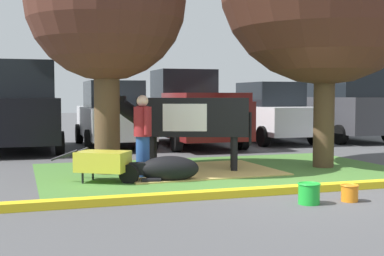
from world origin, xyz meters
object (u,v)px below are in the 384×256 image
at_px(calf_lying, 168,169).
at_px(person_handler, 143,134).
at_px(bucket_orange, 350,193).
at_px(pickup_truck_maroon, 191,110).
at_px(cow_holstein, 188,118).
at_px(suv_dark_grey, 340,104).
at_px(hatchback_white, 270,113).
at_px(suv_black, 22,106).
at_px(wheelbarrow, 104,162).
at_px(sedan_blue, 113,115).
at_px(bucket_green, 309,193).
at_px(shade_tree_left, 106,3).

relative_size(calf_lying, person_handler, 0.83).
relative_size(bucket_orange, pickup_truck_maroon, 0.05).
xyz_separation_m(cow_holstein, pickup_truck_maroon, (1.84, 5.42, -0.01)).
bearing_deg(suv_dark_grey, bucket_orange, -123.02).
bearing_deg(bucket_orange, suv_dark_grey, 56.98).
bearing_deg(hatchback_white, suv_black, -177.62).
xyz_separation_m(person_handler, pickup_truck_maroon, (2.98, 6.16, 0.26)).
relative_size(cow_holstein, wheelbarrow, 2.00).
xyz_separation_m(wheelbarrow, suv_black, (-1.36, 6.36, 0.88)).
relative_size(wheelbarrow, hatchback_white, 0.34).
height_order(sedan_blue, suv_dark_grey, suv_dark_grey).
bearing_deg(calf_lying, person_handler, 124.63).
height_order(person_handler, hatchback_white, hatchback_white).
bearing_deg(suv_dark_grey, bucket_green, -125.91).
bearing_deg(sedan_blue, suv_black, -172.92).
xyz_separation_m(calf_lying, bucket_green, (1.44, -2.56, -0.08)).
distance_m(shade_tree_left, sedan_blue, 6.15).
bearing_deg(suv_black, bucket_orange, -63.23).
bearing_deg(calf_lying, sedan_blue, 88.45).
bearing_deg(shade_tree_left, suv_black, 107.12).
height_order(shade_tree_left, person_handler, shade_tree_left).
relative_size(shade_tree_left, wheelbarrow, 3.37).
bearing_deg(suv_black, shade_tree_left, -72.88).
height_order(cow_holstein, sedan_blue, sedan_blue).
xyz_separation_m(person_handler, suv_black, (-2.14, 6.06, 0.41)).
bearing_deg(person_handler, wheelbarrow, -159.50).
distance_m(person_handler, suv_dark_grey, 10.66).
bearing_deg(bucket_green, suv_black, 113.33).
bearing_deg(hatchback_white, bucket_orange, -109.70).
relative_size(person_handler, wheelbarrow, 1.06).
relative_size(bucket_green, bucket_orange, 1.24).
bearing_deg(suv_dark_grey, person_handler, -143.67).
relative_size(wheelbarrow, suv_black, 0.33).
xyz_separation_m(bucket_orange, pickup_truck_maroon, (0.50, 9.25, 0.98)).
height_order(sedan_blue, pickup_truck_maroon, pickup_truck_maroon).
xyz_separation_m(cow_holstein, wheelbarrow, (-1.92, -1.04, -0.74)).
distance_m(calf_lying, suv_black, 7.10).
relative_size(cow_holstein, bucket_orange, 10.98).
bearing_deg(bucket_orange, suv_black, 116.77).
height_order(bucket_green, sedan_blue, sedan_blue).
height_order(bucket_orange, hatchback_white, hatchback_white).
height_order(suv_black, suv_dark_grey, same).
relative_size(person_handler, sedan_blue, 0.36).
distance_m(bucket_orange, suv_black, 10.31).
xyz_separation_m(cow_holstein, sedan_blue, (-0.61, 5.65, -0.14)).
distance_m(sedan_blue, hatchback_white, 5.33).
xyz_separation_m(suv_black, pickup_truck_maroon, (5.12, 0.10, -0.16)).
bearing_deg(hatchback_white, cow_holstein, -129.91).
height_order(person_handler, pickup_truck_maroon, pickup_truck_maroon).
relative_size(bucket_orange, suv_dark_grey, 0.06).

